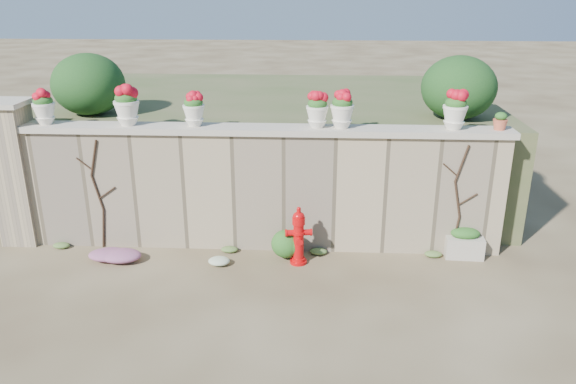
# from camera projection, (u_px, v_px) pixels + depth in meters

# --- Properties ---
(ground) EXTENTS (80.00, 80.00, 0.00)m
(ground) POSITION_uv_depth(u_px,v_px,m) (249.00, 300.00, 8.04)
(ground) COLOR #493924
(ground) RESTS_ON ground
(stone_wall) EXTENTS (8.00, 0.40, 2.00)m
(stone_wall) POSITION_uv_depth(u_px,v_px,m) (260.00, 191.00, 9.38)
(stone_wall) COLOR tan
(stone_wall) RESTS_ON ground
(wall_cap) EXTENTS (8.10, 0.52, 0.10)m
(wall_cap) POSITION_uv_depth(u_px,v_px,m) (259.00, 130.00, 9.01)
(wall_cap) COLOR #BBB19E
(wall_cap) RESTS_ON stone_wall
(gate_pillar) EXTENTS (0.72, 0.72, 2.48)m
(gate_pillar) POSITION_uv_depth(u_px,v_px,m) (16.00, 172.00, 9.49)
(gate_pillar) COLOR tan
(gate_pillar) RESTS_ON ground
(raised_fill) EXTENTS (9.00, 6.00, 2.00)m
(raised_fill) POSITION_uv_depth(u_px,v_px,m) (274.00, 141.00, 12.37)
(raised_fill) COLOR #384C23
(raised_fill) RESTS_ON ground
(back_shrub_left) EXTENTS (1.30, 1.30, 1.10)m
(back_shrub_left) POSITION_uv_depth(u_px,v_px,m) (88.00, 84.00, 10.12)
(back_shrub_left) COLOR #143814
(back_shrub_left) RESTS_ON raised_fill
(back_shrub_right) EXTENTS (1.30, 1.30, 1.10)m
(back_shrub_right) POSITION_uv_depth(u_px,v_px,m) (459.00, 88.00, 9.80)
(back_shrub_right) COLOR #143814
(back_shrub_right) RESTS_ON raised_fill
(vine_left) EXTENTS (0.60, 0.04, 1.91)m
(vine_left) POSITION_uv_depth(u_px,v_px,m) (98.00, 193.00, 9.31)
(vine_left) COLOR black
(vine_left) RESTS_ON ground
(vine_right) EXTENTS (0.60, 0.04, 1.91)m
(vine_right) POSITION_uv_depth(u_px,v_px,m) (458.00, 200.00, 9.02)
(vine_right) COLOR black
(vine_right) RESTS_ON ground
(fire_hydrant) EXTENTS (0.42, 0.30, 0.97)m
(fire_hydrant) POSITION_uv_depth(u_px,v_px,m) (299.00, 236.00, 8.93)
(fire_hydrant) COLOR red
(fire_hydrant) RESTS_ON ground
(planter_box) EXTENTS (0.63, 0.39, 0.51)m
(planter_box) POSITION_uv_depth(u_px,v_px,m) (464.00, 243.00, 9.24)
(planter_box) COLOR #BBB19E
(planter_box) RESTS_ON ground
(green_shrub) EXTENTS (0.65, 0.58, 0.62)m
(green_shrub) POSITION_uv_depth(u_px,v_px,m) (285.00, 243.00, 9.09)
(green_shrub) COLOR #1E5119
(green_shrub) RESTS_ON ground
(magenta_clump) EXTENTS (0.93, 0.62, 0.25)m
(magenta_clump) POSITION_uv_depth(u_px,v_px,m) (113.00, 253.00, 9.17)
(magenta_clump) COLOR #C327AB
(magenta_clump) RESTS_ON ground
(white_flowers) EXTENTS (0.44, 0.35, 0.16)m
(white_flowers) POSITION_uv_depth(u_px,v_px,m) (215.00, 259.00, 9.04)
(white_flowers) COLOR white
(white_flowers) RESTS_ON ground
(urn_pot_0) EXTENTS (0.36, 0.36, 0.56)m
(urn_pot_0) POSITION_uv_depth(u_px,v_px,m) (44.00, 107.00, 9.07)
(urn_pot_0) COLOR white
(urn_pot_0) RESTS_ON wall_cap
(urn_pot_1) EXTENTS (0.41, 0.41, 0.64)m
(urn_pot_1) POSITION_uv_depth(u_px,v_px,m) (127.00, 106.00, 8.99)
(urn_pot_1) COLOR white
(urn_pot_1) RESTS_ON wall_cap
(urn_pot_2) EXTENTS (0.35, 0.35, 0.55)m
(urn_pot_2) POSITION_uv_depth(u_px,v_px,m) (194.00, 109.00, 8.95)
(urn_pot_2) COLOR white
(urn_pot_2) RESTS_ON wall_cap
(urn_pot_3) EXTENTS (0.35, 0.35, 0.55)m
(urn_pot_3) POSITION_uv_depth(u_px,v_px,m) (317.00, 110.00, 8.85)
(urn_pot_3) COLOR white
(urn_pot_3) RESTS_ON wall_cap
(urn_pot_4) EXTENTS (0.38, 0.38, 0.59)m
(urn_pot_4) POSITION_uv_depth(u_px,v_px,m) (342.00, 110.00, 8.83)
(urn_pot_4) COLOR white
(urn_pot_4) RESTS_ON wall_cap
(urn_pot_5) EXTENTS (0.38, 0.38, 0.60)m
(urn_pot_5) POSITION_uv_depth(u_px,v_px,m) (455.00, 110.00, 8.74)
(urn_pot_5) COLOR white
(urn_pot_5) RESTS_ON wall_cap
(terracotta_pot) EXTENTS (0.23, 0.23, 0.27)m
(terracotta_pot) POSITION_uv_depth(u_px,v_px,m) (500.00, 122.00, 8.77)
(terracotta_pot) COLOR #C4593C
(terracotta_pot) RESTS_ON wall_cap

